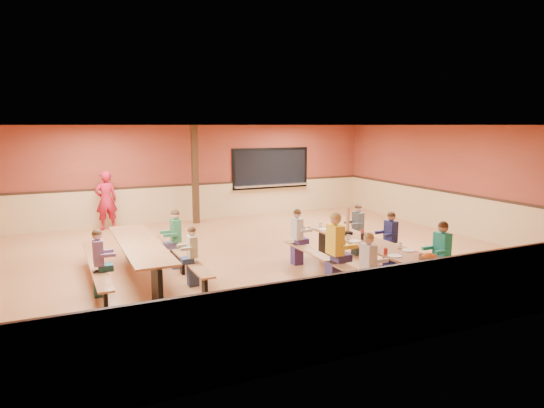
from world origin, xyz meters
name	(u,v)px	position (x,y,z in m)	size (l,w,h in m)	color
ground	(258,257)	(0.00, 0.00, 0.00)	(12.00, 12.00, 0.00)	#A3653D
room_envelope	(258,227)	(0.00, 0.00, 0.69)	(12.04, 10.04, 3.02)	brown
kitchen_pass_through	(271,170)	(2.60, 4.96, 1.49)	(2.78, 0.28, 1.38)	black
structural_post	(195,175)	(-0.20, 4.40, 1.50)	(0.18, 0.18, 3.00)	#301F10
cafeteria_table_main	(368,252)	(1.36, -2.33, 0.53)	(1.91, 3.70, 0.74)	#9D663E
cafeteria_table_second	(140,253)	(-2.74, -0.55, 0.53)	(1.91, 3.70, 0.74)	#9D663E
seated_child_white_left	(368,269)	(0.53, -3.46, 0.60)	(0.37, 0.30, 1.21)	silver
seated_adult_yellow	(335,249)	(0.53, -2.42, 0.69)	(0.45, 0.37, 1.38)	yellow
seated_child_grey_left	(297,237)	(0.53, -0.90, 0.60)	(0.36, 0.30, 1.20)	#BCBCBC
seated_child_teal_right	(442,256)	(2.18, -3.45, 0.63)	(0.39, 0.32, 1.25)	teal
seated_child_navy_right	(390,240)	(2.18, -1.98, 0.60)	(0.36, 0.30, 1.20)	navy
seated_child_char_right	(358,230)	(2.18, -0.80, 0.59)	(0.36, 0.29, 1.18)	#434A4C
seated_child_purple_sec	(99,263)	(-3.57, -1.19, 0.60)	(0.36, 0.30, 1.19)	slate
seated_child_green_sec	(176,239)	(-1.92, -0.07, 0.62)	(0.38, 0.31, 1.23)	#2A6C44
seated_child_tan_sec	(192,257)	(-1.92, -1.34, 0.56)	(0.33, 0.27, 1.12)	#B4AF8E
standing_woman	(106,200)	(-2.81, 4.55, 0.85)	(0.62, 0.41, 1.71)	#A31227
punch_pitcher	(335,226)	(1.27, -1.24, 0.85)	(0.16, 0.16, 0.22)	#AD1F17
chip_bowl	(429,258)	(1.37, -3.98, 0.81)	(0.32, 0.32, 0.15)	orange
napkin_dispenser	(365,237)	(1.38, -2.19, 0.80)	(0.10, 0.14, 0.13)	black
condiment_mustard	(370,240)	(1.23, -2.55, 0.82)	(0.06, 0.06, 0.17)	yellow
condiment_ketchup	(366,239)	(1.22, -2.43, 0.82)	(0.06, 0.06, 0.17)	#B2140F
table_paddle	(348,228)	(1.34, -1.63, 0.88)	(0.16, 0.16, 0.56)	black
place_settings	(368,239)	(1.36, -2.33, 0.80)	(0.65, 3.30, 0.11)	beige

